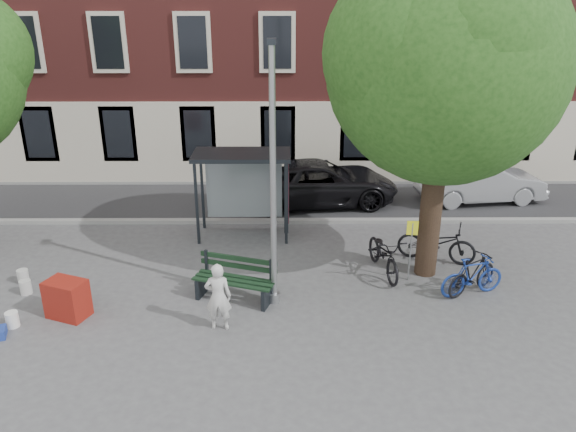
# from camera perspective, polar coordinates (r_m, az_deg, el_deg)

# --- Properties ---
(ground) EXTENTS (90.00, 90.00, 0.00)m
(ground) POSITION_cam_1_polar(r_m,az_deg,el_deg) (13.75, -1.40, -8.69)
(ground) COLOR #4C4C4F
(ground) RESTS_ON ground
(road) EXTENTS (40.00, 4.00, 0.01)m
(road) POSITION_cam_1_polar(r_m,az_deg,el_deg) (20.10, -1.06, 1.52)
(road) COLOR #28282B
(road) RESTS_ON ground
(curb_near) EXTENTS (40.00, 0.25, 0.12)m
(curb_near) POSITION_cam_1_polar(r_m,az_deg,el_deg) (18.21, -1.13, -0.51)
(curb_near) COLOR gray
(curb_near) RESTS_ON ground
(curb_far) EXTENTS (40.00, 0.25, 0.12)m
(curb_far) POSITION_cam_1_polar(r_m,az_deg,el_deg) (21.97, -1.00, 3.47)
(curb_far) COLOR gray
(curb_far) RESTS_ON ground
(lamppost) EXTENTS (0.28, 0.35, 6.11)m
(lamppost) POSITION_cam_1_polar(r_m,az_deg,el_deg) (12.57, -1.52, 2.30)
(lamppost) COLOR #9EA0A3
(lamppost) RESTS_ON ground
(tree_right) EXTENTS (5.76, 5.60, 8.20)m
(tree_right) POSITION_cam_1_polar(r_m,az_deg,el_deg) (13.81, 16.00, 15.35)
(tree_right) COLOR black
(tree_right) RESTS_ON ground
(bus_shelter) EXTENTS (2.85, 1.45, 2.62)m
(bus_shelter) POSITION_cam_1_polar(r_m,az_deg,el_deg) (16.76, -3.30, 4.20)
(bus_shelter) COLOR #1E2328
(bus_shelter) RESTS_ON ground
(painter) EXTENTS (0.58, 0.38, 1.59)m
(painter) POSITION_cam_1_polar(r_m,az_deg,el_deg) (12.46, -7.11, -8.13)
(painter) COLOR silver
(painter) RESTS_ON ground
(bench) EXTENTS (2.08, 1.22, 1.02)m
(bench) POSITION_cam_1_polar(r_m,az_deg,el_deg) (13.72, -5.41, -6.63)
(bench) COLOR #1E2328
(bench) RESTS_ON ground
(bike_a) EXTENTS (2.25, 1.43, 1.12)m
(bike_a) POSITION_cam_1_polar(r_m,az_deg,el_deg) (16.01, 14.86, -2.61)
(bike_a) COLOR black
(bike_a) RESTS_ON ground
(bike_b) EXTENTS (1.78, 0.95, 1.03)m
(bike_b) POSITION_cam_1_polar(r_m,az_deg,el_deg) (14.52, 18.22, -5.83)
(bike_b) COLOR navy
(bike_b) RESTS_ON ground
(bike_c) EXTENTS (1.13, 2.22, 1.12)m
(bike_c) POSITION_cam_1_polar(r_m,az_deg,el_deg) (15.04, 9.71, -3.81)
(bike_c) COLOR black
(bike_c) RESTS_ON ground
(bike_d) EXTENTS (1.68, 1.35, 1.02)m
(bike_d) POSITION_cam_1_polar(r_m,az_deg,el_deg) (14.64, 18.23, -5.61)
(bike_d) COLOR black
(bike_d) RESTS_ON ground
(car_dark) EXTENTS (5.69, 3.13, 1.51)m
(car_dark) POSITION_cam_1_polar(r_m,az_deg,el_deg) (19.76, 3.27, 3.43)
(car_dark) COLOR black
(car_dark) RESTS_ON ground
(car_silver) EXTENTS (4.58, 2.11, 1.45)m
(car_silver) POSITION_cam_1_polar(r_m,az_deg,el_deg) (21.04, 19.00, 3.32)
(car_silver) COLOR #9A9CA1
(car_silver) RESTS_ON ground
(red_stand) EXTENTS (1.06, 0.89, 0.90)m
(red_stand) POSITION_cam_1_polar(r_m,az_deg,el_deg) (13.93, -21.53, -7.83)
(red_stand) COLOR maroon
(red_stand) RESTS_ON ground
(bucket_a) EXTENTS (0.30, 0.30, 0.36)m
(bucket_a) POSITION_cam_1_polar(r_m,az_deg,el_deg) (15.44, -25.10, -6.57)
(bucket_a) COLOR silver
(bucket_a) RESTS_ON ground
(bucket_b) EXTENTS (0.31, 0.31, 0.36)m
(bucket_b) POSITION_cam_1_polar(r_m,az_deg,el_deg) (14.15, -26.21, -9.41)
(bucket_b) COLOR white
(bucket_b) RESTS_ON ground
(bucket_c) EXTENTS (0.29, 0.29, 0.36)m
(bucket_c) POSITION_cam_1_polar(r_m,az_deg,el_deg) (16.03, -25.32, -5.55)
(bucket_c) COLOR silver
(bucket_c) RESTS_ON ground
(notice_sign) EXTENTS (0.29, 0.04, 1.66)m
(notice_sign) POSITION_cam_1_polar(r_m,az_deg,el_deg) (14.54, 12.43, -2.34)
(notice_sign) COLOR #9EA0A3
(notice_sign) RESTS_ON ground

